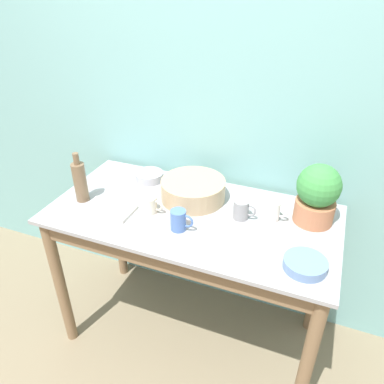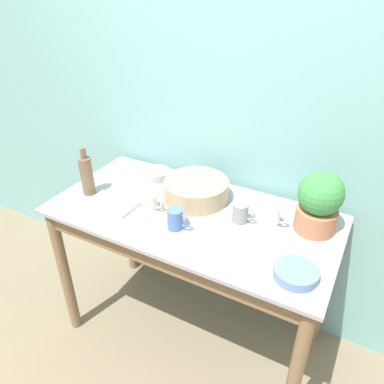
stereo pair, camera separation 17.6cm
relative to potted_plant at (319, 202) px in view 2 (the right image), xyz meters
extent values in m
plane|color=#7F7056|center=(-0.55, -0.50, -1.02)|extent=(12.00, 12.00, 0.00)
cube|color=#7AB2B2|center=(-0.55, 0.25, 0.18)|extent=(6.00, 0.05, 2.40)
cylinder|color=#846647|center=(-1.20, -0.45, -0.59)|extent=(0.06, 0.06, 0.85)
cylinder|color=#846647|center=(0.10, -0.45, -0.59)|extent=(0.06, 0.06, 0.85)
cylinder|color=#846647|center=(-1.20, 0.15, -0.59)|extent=(0.06, 0.06, 0.85)
cylinder|color=#846647|center=(0.10, 0.15, -0.59)|extent=(0.06, 0.06, 0.85)
cube|color=#846647|center=(-0.55, -0.45, -0.22)|extent=(1.30, 0.02, 0.10)
cube|color=#9E9EA3|center=(-0.55, -0.15, -0.16)|extent=(1.40, 0.70, 0.02)
cylinder|color=#B7704C|center=(0.00, 0.00, -0.09)|extent=(0.18, 0.18, 0.11)
sphere|color=#3D8C42|center=(0.00, 0.00, 0.04)|extent=(0.20, 0.20, 0.20)
cylinder|color=tan|center=(-0.59, -0.03, -0.10)|extent=(0.33, 0.33, 0.11)
cylinder|color=brown|center=(-1.12, -0.25, -0.05)|extent=(0.07, 0.07, 0.21)
cylinder|color=brown|center=(-1.12, -0.25, 0.09)|extent=(0.03, 0.03, 0.06)
cylinder|color=beige|center=(-0.75, -0.22, -0.11)|extent=(0.07, 0.07, 0.08)
torus|color=beige|center=(-0.70, -0.22, -0.10)|extent=(0.06, 0.01, 0.06)
cylinder|color=#4C70B7|center=(-0.56, -0.29, -0.10)|extent=(0.07, 0.07, 0.10)
torus|color=#4C70B7|center=(-0.52, -0.29, -0.09)|extent=(0.07, 0.01, 0.07)
cylinder|color=gray|center=(-0.32, -0.10, -0.10)|extent=(0.07, 0.07, 0.09)
torus|color=gray|center=(-0.28, -0.10, -0.10)|extent=(0.06, 0.01, 0.06)
cylinder|color=white|center=(-0.18, -0.06, -0.10)|extent=(0.07, 0.07, 0.10)
torus|color=white|center=(-0.14, -0.06, -0.09)|extent=(0.07, 0.01, 0.07)
cylinder|color=#6684B2|center=(0.01, -0.35, -0.13)|extent=(0.17, 0.17, 0.04)
cylinder|color=#A8A8B2|center=(-0.90, 0.07, -0.12)|extent=(0.16, 0.16, 0.05)
cube|color=beige|center=(-0.94, -0.28, -0.14)|extent=(0.24, 0.15, 0.02)
camera|label=1|loc=(0.01, -1.55, 0.89)|focal=35.00mm
camera|label=2|loc=(0.17, -1.47, 0.89)|focal=35.00mm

